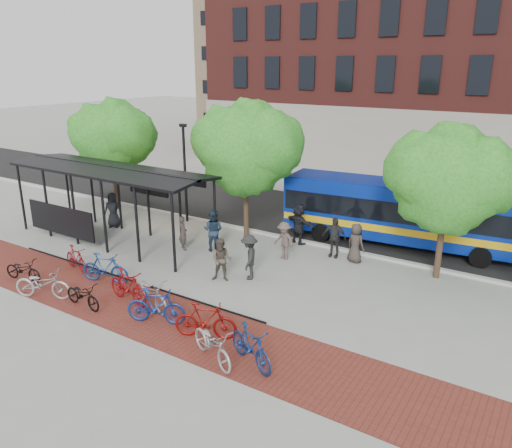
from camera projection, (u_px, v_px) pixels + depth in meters
The scene contains 31 objects.
ground at pixel (263, 272), 20.09m from camera, with size 160.00×160.00×0.00m, color #9E9E99.
asphalt_street at pixel (342, 222), 26.48m from camera, with size 160.00×8.00×0.01m, color black.
curb at pixel (308, 242), 23.27m from camera, with size 160.00×0.25×0.12m, color #B7B7B2.
brick_strip at pixel (136, 309), 17.12m from camera, with size 24.00×3.00×0.01m, color maroon.
bike_rack_rail at pixel (129, 290), 18.51m from camera, with size 12.00×0.05×0.95m, color black.
bus_shelter at pixel (108, 178), 22.96m from camera, with size 10.60×3.07×3.60m.
tree_a at pixel (113, 135), 27.58m from camera, with size 4.90×4.00×6.18m.
tree_b at pixel (248, 145), 22.88m from camera, with size 5.15×4.20×6.47m.
tree_c at pixel (451, 176), 18.38m from camera, with size 4.66×3.80×5.92m.
lamp_post_left at pixel (185, 170), 25.72m from camera, with size 0.35×0.20×5.12m.
bus at pixel (403, 210), 22.57m from camera, with size 11.02×3.41×2.93m.
bike_0 at pixel (23, 270), 19.24m from camera, with size 0.59×1.70×0.89m, color black.
bike_1 at pixel (76, 258), 20.15m from camera, with size 0.48×1.70×1.02m, color maroon.
bike_2 at pixel (43, 284), 17.76m from camera, with size 0.73×2.11×1.11m, color #A0A0A2.
bike_3 at pixel (105, 268), 19.00m from camera, with size 0.56×1.98×1.19m, color navy.
bike_4 at pixel (83, 295), 17.12m from camera, with size 0.60×1.73×0.91m, color black.
bike_5 at pixel (128, 286), 17.42m from camera, with size 0.57×2.03×1.22m, color maroon.
bike_6 at pixel (150, 292), 17.06m from camera, with size 0.75×2.15×1.13m, color #A4A4A6.
bike_7 at pixel (156, 306), 16.01m from camera, with size 0.56×1.99×1.20m, color navy.
bike_9 at pixel (205, 321), 15.15m from camera, with size 0.55×1.95×1.17m, color maroon.
bike_10 at pixel (212, 344), 13.99m from camera, with size 0.72×2.06×1.08m, color #A0A0A2.
bike_11 at pixel (251, 346), 13.79m from camera, with size 0.55×1.96×1.18m, color navy.
pedestrian_0 at pixel (113, 210), 25.38m from camera, with size 0.89×0.58×1.82m, color black.
pedestrian_1 at pixel (183, 233), 22.36m from camera, with size 0.57×0.37×1.56m, color #38302D.
pedestrian_2 at pixel (213, 230), 22.14m from camera, with size 0.93×0.73×1.92m, color #1E3147.
pedestrian_3 at pixel (284, 241), 21.22m from camera, with size 1.07×0.62×1.66m, color brown.
pedestrian_4 at pixel (334, 237), 21.46m from camera, with size 1.05×0.44×1.79m, color #2B2B2B.
pedestrian_5 at pixel (299, 224), 23.04m from camera, with size 1.78×0.57×1.92m, color black.
pedestrian_6 at pixel (356, 243), 20.90m from camera, with size 0.83×0.54×1.69m, color #39312E.
pedestrian_8 at pixel (222, 260), 19.09m from camera, with size 0.83×0.65×1.70m, color #4D4439.
pedestrian_9 at pixel (249, 257), 19.25m from camera, with size 1.16×0.67×1.80m, color black.
Camera 1 is at (9.79, -15.70, 8.07)m, focal length 35.00 mm.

